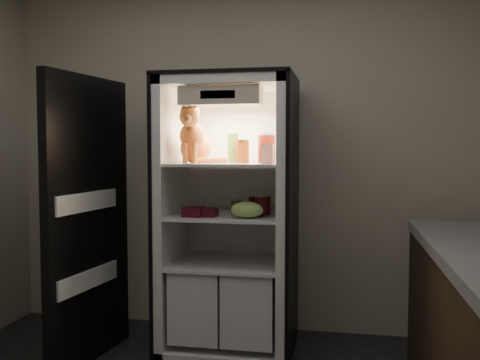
% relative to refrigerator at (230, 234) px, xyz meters
% --- Properties ---
extents(room_shell, '(3.60, 3.60, 3.60)m').
position_rel_refrigerator_xyz_m(room_shell, '(0.00, -1.38, 0.83)').
color(room_shell, white).
rests_on(room_shell, floor).
extents(refrigerator, '(0.90, 0.72, 1.88)m').
position_rel_refrigerator_xyz_m(refrigerator, '(0.00, 0.00, 0.00)').
color(refrigerator, white).
rests_on(refrigerator, floor).
extents(fridge_door, '(0.17, 0.87, 1.85)m').
position_rel_refrigerator_xyz_m(fridge_door, '(-0.85, -0.41, 0.12)').
color(fridge_door, black).
rests_on(fridge_door, floor).
extents(tabby_cat, '(0.34, 0.38, 0.40)m').
position_rel_refrigerator_xyz_m(tabby_cat, '(-0.22, -0.12, 0.65)').
color(tabby_cat, '#C14A18').
rests_on(tabby_cat, refrigerator).
extents(parmesan_shaker, '(0.08, 0.08, 0.20)m').
position_rel_refrigerator_xyz_m(parmesan_shaker, '(0.03, -0.03, 0.60)').
color(parmesan_shaker, green).
rests_on(parmesan_shaker, refrigerator).
extents(mayo_tub, '(0.09, 0.09, 0.13)m').
position_rel_refrigerator_xyz_m(mayo_tub, '(0.07, 0.05, 0.56)').
color(mayo_tub, white).
rests_on(mayo_tub, refrigerator).
extents(salsa_jar, '(0.09, 0.09, 0.16)m').
position_rel_refrigerator_xyz_m(salsa_jar, '(0.11, -0.09, 0.58)').
color(salsa_jar, maroon).
rests_on(salsa_jar, refrigerator).
extents(pepper_jar, '(0.12, 0.12, 0.20)m').
position_rel_refrigerator_xyz_m(pepper_jar, '(0.26, -0.01, 0.60)').
color(pepper_jar, '#A53016').
rests_on(pepper_jar, refrigerator).
extents(cream_carton, '(0.07, 0.07, 0.13)m').
position_rel_refrigerator_xyz_m(cream_carton, '(0.29, -0.23, 0.56)').
color(cream_carton, silver).
rests_on(cream_carton, refrigerator).
extents(soda_can_a, '(0.06, 0.06, 0.12)m').
position_rel_refrigerator_xyz_m(soda_can_a, '(0.15, 0.06, 0.21)').
color(soda_can_a, black).
rests_on(soda_can_a, refrigerator).
extents(soda_can_b, '(0.07, 0.07, 0.13)m').
position_rel_refrigerator_xyz_m(soda_can_b, '(0.25, -0.03, 0.21)').
color(soda_can_b, black).
rests_on(soda_can_b, refrigerator).
extents(soda_can_c, '(0.07, 0.07, 0.13)m').
position_rel_refrigerator_xyz_m(soda_can_c, '(0.23, -0.14, 0.22)').
color(soda_can_c, black).
rests_on(soda_can_c, refrigerator).
extents(condiment_jar, '(0.07, 0.07, 0.10)m').
position_rel_refrigerator_xyz_m(condiment_jar, '(0.04, 0.00, 0.20)').
color(condiment_jar, '#4F3416').
rests_on(condiment_jar, refrigerator).
extents(grape_bag, '(0.21, 0.15, 0.11)m').
position_rel_refrigerator_xyz_m(grape_bag, '(0.16, -0.24, 0.20)').
color(grape_bag, '#9DCB5F').
rests_on(grape_bag, refrigerator).
extents(berry_box_left, '(0.13, 0.13, 0.06)m').
position_rel_refrigerator_xyz_m(berry_box_left, '(-0.20, -0.23, 0.18)').
color(berry_box_left, '#520D18').
rests_on(berry_box_left, refrigerator).
extents(berry_box_right, '(0.11, 0.11, 0.05)m').
position_rel_refrigerator_xyz_m(berry_box_right, '(-0.10, -0.21, 0.18)').
color(berry_box_right, '#520D18').
rests_on(berry_box_right, refrigerator).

